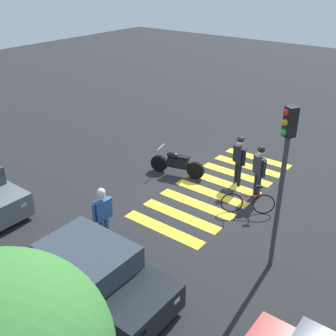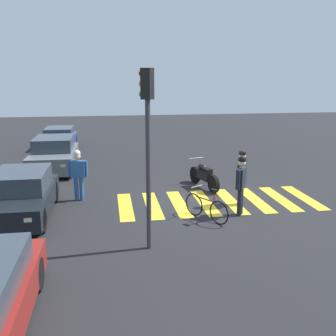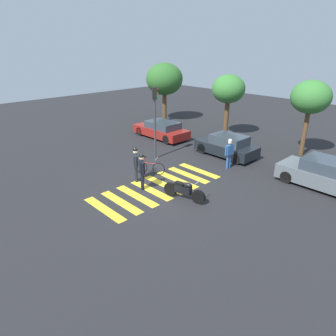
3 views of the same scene
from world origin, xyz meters
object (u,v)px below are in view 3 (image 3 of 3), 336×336
officer_by_motorcycle (136,162)px  traffic_light_pole (155,112)px  car_maroon_wagon (161,130)px  officer_on_foot (142,168)px  car_black_suv (227,146)px  car_grey_coupe (323,174)px  leaning_bicycle (150,167)px  police_motorcycle (184,190)px  pedestrian_bystander (229,151)px

officer_by_motorcycle → traffic_light_pole: (-1.92, 3.04, 1.83)m
car_maroon_wagon → officer_by_motorcycle: bearing=-51.8°
officer_on_foot → car_black_suv: bearing=90.1°
officer_by_motorcycle → car_maroon_wagon: officer_by_motorcycle is taller
car_maroon_wagon → car_grey_coupe: size_ratio=1.11×
car_grey_coupe → traffic_light_pole: traffic_light_pole is taller
car_maroon_wagon → car_grey_coupe: bearing=0.3°
leaning_bicycle → car_grey_coupe: bearing=36.0°
officer_on_foot → car_black_suv: size_ratio=0.48×
leaning_bicycle → officer_by_motorcycle: size_ratio=0.78×
police_motorcycle → pedestrian_bystander: bearing=100.5°
pedestrian_bystander → traffic_light_pole: bearing=-154.9°
pedestrian_bystander → traffic_light_pole: 4.99m
officer_by_motorcycle → pedestrian_bystander: bearing=65.7°
pedestrian_bystander → car_grey_coupe: bearing=16.3°
officer_by_motorcycle → pedestrian_bystander: 5.49m
officer_on_foot → car_grey_coupe: officer_on_foot is taller
leaning_bicycle → car_black_suv: (1.18, 5.49, 0.28)m
officer_by_motorcycle → car_black_suv: size_ratio=0.48×
officer_on_foot → pedestrian_bystander: 5.50m
officer_on_foot → traffic_light_pole: 4.79m
officer_by_motorcycle → car_black_suv: bearing=82.0°
officer_on_foot → car_grey_coupe: (6.04, 6.73, -0.40)m
leaning_bicycle → officer_by_motorcycle: (0.25, -1.13, 0.72)m
leaning_bicycle → officer_on_foot: officer_on_foot is taller
car_black_suv → car_grey_coupe: car_grey_coupe is taller
pedestrian_bystander → car_black_suv: size_ratio=0.45×
police_motorcycle → pedestrian_bystander: size_ratio=1.19×
car_black_suv → car_grey_coupe: size_ratio=0.96×
car_black_suv → car_maroon_wagon: bearing=-177.1°
leaning_bicycle → car_maroon_wagon: 7.03m
police_motorcycle → officer_on_foot: (-2.17, -0.70, 0.64)m
leaning_bicycle → car_black_suv: bearing=77.9°
car_maroon_wagon → car_grey_coupe: (11.95, 0.06, 0.08)m
pedestrian_bystander → car_maroon_wagon: bearing=169.6°
car_black_suv → leaning_bicycle: bearing=-102.1°
police_motorcycle → car_grey_coupe: bearing=57.3°
officer_by_motorcycle → pedestrian_bystander: (2.25, 5.00, -0.08)m
pedestrian_bystander → police_motorcycle: bearing=-79.5°
officer_by_motorcycle → traffic_light_pole: bearing=122.2°
pedestrian_bystander → car_black_suv: (-1.32, 1.62, -0.36)m
police_motorcycle → pedestrian_bystander: 4.75m
car_black_suv → pedestrian_bystander: bearing=-50.8°
officer_on_foot → traffic_light_pole: bearing=130.1°
pedestrian_bystander → traffic_light_pole: (-4.17, -1.96, 1.91)m
police_motorcycle → traffic_light_pole: bearing=151.9°
car_maroon_wagon → car_black_suv: 5.91m
police_motorcycle → car_black_suv: car_black_suv is taller
officer_by_motorcycle → car_black_suv: 6.70m
traffic_light_pole → leaning_bicycle: bearing=-48.8°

